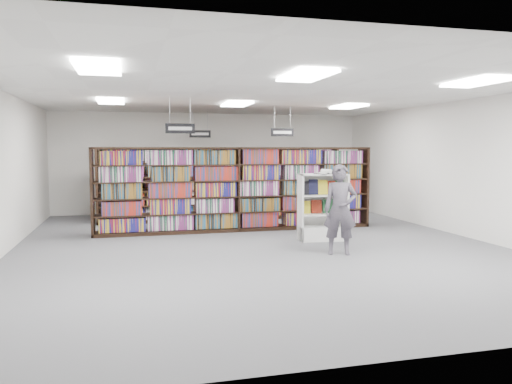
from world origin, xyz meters
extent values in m
plane|color=#4A4A4F|center=(0.00, 0.00, 0.00)|extent=(12.00, 12.00, 0.00)
cube|color=silver|center=(0.00, 0.00, 3.20)|extent=(10.00, 12.00, 0.10)
cube|color=silver|center=(0.00, 6.00, 1.60)|extent=(10.00, 0.10, 3.20)
cube|color=silver|center=(0.00, -6.00, 1.60)|extent=(10.00, 0.10, 3.20)
cube|color=silver|center=(5.00, 0.00, 1.60)|extent=(0.10, 12.00, 3.20)
cube|color=black|center=(0.00, 2.00, 1.05)|extent=(7.00, 0.60, 2.10)
cube|color=maroon|center=(0.00, 2.00, 1.05)|extent=(6.88, 0.42, 1.98)
cube|color=black|center=(0.00, 4.00, 1.05)|extent=(7.00, 0.60, 2.10)
cube|color=maroon|center=(0.00, 4.00, 1.05)|extent=(6.88, 0.42, 1.98)
cube|color=black|center=(0.00, 5.70, 1.05)|extent=(7.00, 0.60, 2.10)
cube|color=maroon|center=(0.00, 5.70, 1.05)|extent=(6.88, 0.42, 1.98)
cylinder|color=#B2B2B7|center=(-1.73, 1.00, 2.91)|extent=(0.01, 0.01, 0.58)
cylinder|color=#B2B2B7|center=(-1.27, 1.00, 2.91)|extent=(0.01, 0.01, 0.58)
cube|color=black|center=(-1.50, 1.00, 2.51)|extent=(0.65, 0.02, 0.22)
cube|color=silver|center=(-1.50, 0.99, 2.51)|extent=(0.52, 0.00, 0.08)
cylinder|color=#B2B2B7|center=(1.27, 3.00, 2.91)|extent=(0.01, 0.01, 0.58)
cylinder|color=#B2B2B7|center=(1.73, 3.00, 2.91)|extent=(0.01, 0.01, 0.58)
cube|color=black|center=(1.50, 3.00, 2.51)|extent=(0.65, 0.02, 0.22)
cube|color=silver|center=(1.50, 2.99, 2.51)|extent=(0.52, 0.00, 0.08)
cylinder|color=#B2B2B7|center=(-0.73, 5.00, 2.91)|extent=(0.01, 0.01, 0.58)
cylinder|color=#B2B2B7|center=(-0.27, 5.00, 2.91)|extent=(0.01, 0.01, 0.58)
cube|color=black|center=(-0.50, 5.00, 2.51)|extent=(0.65, 0.02, 0.22)
cube|color=silver|center=(-0.50, 4.99, 2.51)|extent=(0.52, 0.00, 0.08)
cube|color=white|center=(-3.00, -3.00, 3.16)|extent=(0.60, 1.20, 0.04)
cube|color=white|center=(0.00, -3.00, 3.16)|extent=(0.60, 1.20, 0.04)
cube|color=white|center=(3.00, -3.00, 3.16)|extent=(0.60, 1.20, 0.04)
cube|color=white|center=(-3.00, 2.00, 3.16)|extent=(0.60, 1.20, 0.04)
cube|color=white|center=(0.00, 2.00, 3.16)|extent=(0.60, 1.20, 0.04)
cube|color=white|center=(3.00, 2.00, 3.16)|extent=(0.60, 1.20, 0.04)
cube|color=silver|center=(1.60, 0.23, 0.16)|extent=(1.13, 0.66, 0.32)
cube|color=silver|center=(1.09, 0.29, 0.75)|extent=(0.10, 0.54, 1.50)
cube|color=silver|center=(2.11, 0.17, 0.75)|extent=(0.10, 0.54, 1.50)
cube|color=silver|center=(1.63, 0.48, 0.75)|extent=(1.07, 0.15, 1.50)
cube|color=silver|center=(1.60, 0.23, 1.48)|extent=(1.13, 0.66, 0.03)
cube|color=silver|center=(1.60, 0.23, 0.59)|extent=(1.04, 0.61, 0.02)
cube|color=silver|center=(1.60, 0.23, 1.02)|extent=(1.04, 0.61, 0.02)
cube|color=black|center=(1.19, 0.33, 1.19)|extent=(0.22, 0.10, 0.32)
cube|color=black|center=(1.40, 0.30, 1.19)|extent=(0.22, 0.10, 0.32)
cube|color=yellow|center=(1.60, 0.28, 1.19)|extent=(0.22, 0.10, 0.32)
cube|color=maroon|center=(1.81, 0.26, 1.19)|extent=(0.22, 0.10, 0.32)
cube|color=#144220|center=(2.02, 0.23, 1.19)|extent=(0.22, 0.10, 0.32)
cube|color=yellow|center=(1.21, 0.32, 0.75)|extent=(0.24, 0.09, 0.30)
cube|color=maroon|center=(1.47, 0.29, 0.75)|extent=(0.24, 0.09, 0.30)
cube|color=#144220|center=(1.73, 0.26, 0.75)|extent=(0.24, 0.09, 0.30)
cube|color=black|center=(2.00, 0.23, 0.75)|extent=(0.24, 0.09, 0.30)
cube|color=black|center=(1.67, 0.18, 1.51)|extent=(0.62, 0.50, 0.01)
cube|color=white|center=(1.54, 0.18, 1.52)|extent=(0.33, 0.36, 0.05)
cube|color=white|center=(1.80, 0.18, 1.52)|extent=(0.33, 0.36, 0.06)
cylinder|color=white|center=(1.65, 0.18, 1.56)|extent=(0.20, 0.29, 0.10)
imported|color=#4F4954|center=(1.35, -1.28, 0.88)|extent=(0.74, 0.61, 1.76)
camera|label=1|loc=(-2.62, -10.22, 2.07)|focal=35.00mm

